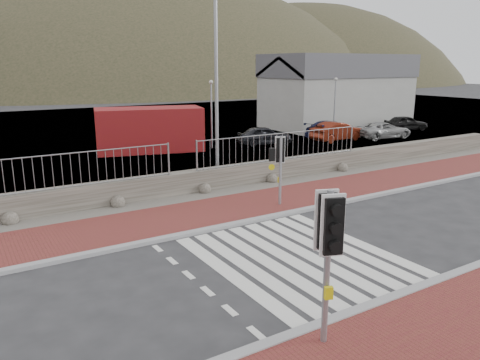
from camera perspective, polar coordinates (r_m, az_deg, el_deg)
ground at (r=12.88m, az=6.98°, el=-9.22°), size 220.00×220.00×0.00m
sidewalk_near at (r=9.94m, az=26.20°, el=-17.88°), size 40.00×4.00×0.08m
sidewalk_far at (r=16.38m, az=-2.89°, el=-3.86°), size 40.00×3.00×0.08m
kerb_near at (r=10.93m, az=17.13°, el=-13.94°), size 40.00×0.25×0.12m
kerb_far at (r=15.15m, az=-0.13°, el=-5.30°), size 40.00×0.25×0.12m
zebra_crossing at (r=12.88m, az=6.98°, el=-9.20°), size 4.62×5.60×0.01m
gravel_strip at (r=18.09m, az=-5.96°, el=-2.22°), size 40.00×1.50×0.06m
stone_wall at (r=18.68m, az=-7.07°, el=-0.40°), size 40.00×0.60×0.90m
railing at (r=18.26m, az=-7.00°, el=3.67°), size 18.07×0.07×1.22m
quay at (r=38.16m, az=-20.25°, el=5.51°), size 120.00×40.00×0.50m
water at (r=72.64m, az=-26.08°, el=8.59°), size 220.00×50.00×0.05m
harbor_building at (r=40.08m, az=11.82°, el=10.65°), size 12.20×6.20×5.80m
hills_backdrop at (r=102.06m, az=-22.51°, el=-3.11°), size 254.00×90.00×100.00m
traffic_signal_near at (r=8.35m, az=10.74°, el=-6.73°), size 0.49×0.39×2.97m
traffic_signal_far at (r=16.70m, az=4.86°, el=2.92°), size 0.63×0.41×2.58m
streetlight at (r=19.85m, az=-2.63°, el=13.26°), size 1.76×0.73×8.55m
shipping_container at (r=28.33m, az=-10.97°, el=6.06°), size 6.57×4.00×2.55m
car_a at (r=30.09m, az=3.00°, el=5.44°), size 3.74×2.33×1.19m
car_b at (r=32.28m, az=11.78°, el=5.83°), size 3.93×1.49×1.28m
car_c at (r=33.31m, az=10.86°, el=6.08°), size 4.57×2.83×1.24m
car_d at (r=34.18m, az=17.04°, el=5.82°), size 4.27×2.37×1.13m
car_e at (r=38.94m, az=19.56°, el=6.57°), size 3.64×2.33×1.15m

